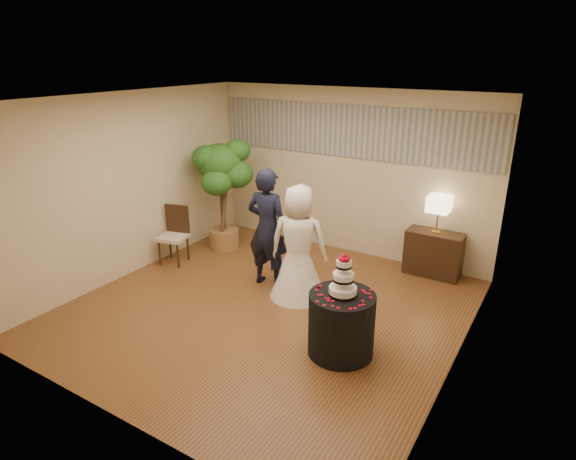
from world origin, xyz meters
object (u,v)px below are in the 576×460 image
Objects in this scene: console at (433,254)px; table_lamp at (438,214)px; cake_table at (341,324)px; wedding_cake at (344,275)px; bride at (299,242)px; ficus_tree at (222,194)px; groom at (268,228)px; side_chair at (173,236)px.

table_lamp is at bearing 0.00° from console.
cake_table is 1.51× the size of wedding_cake.
bride is 2.26m from ficus_tree.
cake_table is 0.63m from wedding_cake.
groom reaches higher than table_lamp.
bride is at bearing -23.29° from ficus_tree.
ficus_tree is (-3.21, 1.85, 0.61)m from cake_table.
wedding_cake is (1.72, -1.05, 0.11)m from groom.
wedding_cake is at bearing 122.54° from bride.
ficus_tree reaches higher than side_chair.
groom reaches higher than cake_table.
cake_table is 0.89× the size of console.
console is (2.03, 1.62, -0.54)m from groom.
side_chair is (-1.78, -0.17, -0.42)m from groom.
wedding_cake is at bearing 145.31° from groom.
bride reaches higher than table_lamp.
bride is 2.38m from side_chair.
groom is 1.69m from ficus_tree.
groom reaches higher than bride.
cake_table is 2.76m from table_lamp.
groom is 2.60m from table_lamp.
table_lamp is at bearing -147.55° from bride.
bride is at bearing 139.81° from wedding_cake.
wedding_cake reaches higher than cake_table.
ficus_tree reaches higher than wedding_cake.
cake_table is (1.14, -0.96, -0.45)m from bride.
bride is at bearing -130.29° from table_lamp.
wedding_cake is 0.25× the size of ficus_tree.
wedding_cake is at bearing 0.00° from cake_table.
console is at bearing 83.33° from wedding_cake.
bride is at bearing 167.78° from groom.
groom is 1.09× the size of bride.
groom is at bearing -26.32° from bride.
cake_table is 2.69m from console.
table_lamp is (1.45, 1.71, 0.18)m from bride.
bride reaches higher than cake_table.
wedding_cake reaches higher than side_chair.
side_chair is at bearing 165.82° from cake_table.
groom reaches higher than side_chair.
console is at bearing 83.33° from cake_table.
wedding_cake is 3.71m from ficus_tree.
table_lamp is at bearing 83.33° from wedding_cake.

